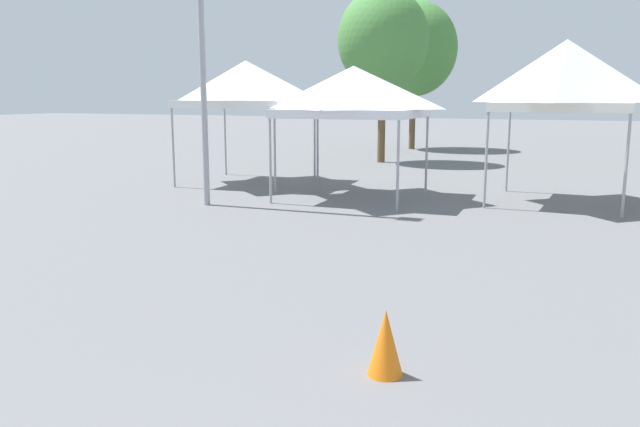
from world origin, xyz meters
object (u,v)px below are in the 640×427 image
(canopy_tent_right_of_center, at_px, (565,76))
(traffic_cone_lot_center, at_px, (385,343))
(canopy_tent_far_right, at_px, (246,84))
(tree_behind_tents_left, at_px, (414,49))
(tree_behind_tents_right, at_px, (383,40))
(canopy_tent_behind_left, at_px, (353,92))

(canopy_tent_right_of_center, distance_m, traffic_cone_lot_center, 10.75)
(canopy_tent_far_right, distance_m, tree_behind_tents_left, 13.50)
(tree_behind_tents_left, relative_size, tree_behind_tents_right, 1.07)
(canopy_tent_right_of_center, bearing_deg, traffic_cone_lot_center, -94.97)
(canopy_tent_far_right, relative_size, tree_behind_tents_left, 0.51)
(canopy_tent_far_right, height_order, tree_behind_tents_right, tree_behind_tents_right)
(tree_behind_tents_left, bearing_deg, traffic_cone_lot_center, -75.50)
(canopy_tent_far_right, xyz_separation_m, canopy_tent_behind_left, (3.68, -1.35, -0.22))
(canopy_tent_far_right, bearing_deg, canopy_tent_behind_left, -20.15)
(canopy_tent_right_of_center, distance_m, tree_behind_tents_right, 9.91)
(canopy_tent_behind_left, bearing_deg, canopy_tent_right_of_center, 12.95)
(tree_behind_tents_left, bearing_deg, canopy_tent_behind_left, -80.49)
(canopy_tent_behind_left, distance_m, traffic_cone_lot_center, 10.29)
(tree_behind_tents_left, distance_m, tree_behind_tents_right, 6.38)
(traffic_cone_lot_center, bearing_deg, canopy_tent_behind_left, 111.90)
(canopy_tent_far_right, distance_m, canopy_tent_right_of_center, 8.34)
(canopy_tent_right_of_center, height_order, traffic_cone_lot_center, canopy_tent_right_of_center)
(tree_behind_tents_left, xyz_separation_m, traffic_cone_lot_center, (6.21, -24.00, -4.26))
(tree_behind_tents_left, height_order, tree_behind_tents_right, tree_behind_tents_left)
(canopy_tent_far_right, height_order, canopy_tent_right_of_center, canopy_tent_right_of_center)
(tree_behind_tents_left, xyz_separation_m, tree_behind_tents_right, (0.53, -6.36, -0.12))
(canopy_tent_behind_left, height_order, canopy_tent_right_of_center, canopy_tent_right_of_center)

